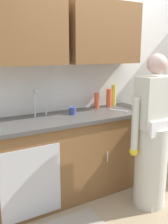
{
  "coord_description": "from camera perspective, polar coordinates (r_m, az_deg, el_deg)",
  "views": [
    {
      "loc": [
        -1.86,
        -1.79,
        1.63
      ],
      "look_at": [
        -0.48,
        0.55,
        1.0
      ],
      "focal_mm": 41.47,
      "sensor_mm": 36.0,
      "label": 1
    }
  ],
  "objects": [
    {
      "name": "ground_plane",
      "position": [
        3.06,
        13.84,
        -19.61
      ],
      "size": [
        9.0,
        9.0,
        0.0
      ],
      "primitive_type": "plane",
      "color": "#998466"
    },
    {
      "name": "knife_on_counter",
      "position": [
        3.16,
        7.58,
        0.36
      ],
      "size": [
        0.14,
        0.22,
        0.01
      ],
      "primitive_type": "cube",
      "rotation": [
        0.0,
        0.0,
        2.07
      ],
      "color": "silver",
      "rests_on": "countertop"
    },
    {
      "name": "kitchen_wall_with_uppers",
      "position": [
        3.28,
        1.13,
        10.32
      ],
      "size": [
        4.8,
        0.44,
        2.7
      ],
      "color": "silver",
      "rests_on": "ground"
    },
    {
      "name": "cup_by_sink",
      "position": [
        2.95,
        -2.52,
        0.3
      ],
      "size": [
        0.08,
        0.08,
        0.08
      ],
      "primitive_type": "cylinder",
      "color": "#33478C",
      "rests_on": "countertop"
    },
    {
      "name": "bottle_cleaner_spray",
      "position": [
        3.36,
        5.51,
        3.12
      ],
      "size": [
        0.07,
        0.07,
        0.23
      ],
      "primitive_type": "cylinder",
      "color": "#E05933",
      "rests_on": "countertop"
    },
    {
      "name": "bottle_water_short",
      "position": [
        3.27,
        2.85,
        2.58
      ],
      "size": [
        0.06,
        0.06,
        0.2
      ],
      "primitive_type": "cylinder",
      "color": "#E05933",
      "rests_on": "countertop"
    },
    {
      "name": "person_at_sink",
      "position": [
        2.82,
        14.78,
        -6.85
      ],
      "size": [
        0.55,
        0.34,
        1.62
      ],
      "color": "white",
      "rests_on": "ground"
    },
    {
      "name": "bottle_soap",
      "position": [
        3.44,
        6.56,
        3.74
      ],
      "size": [
        0.06,
        0.06,
        0.28
      ],
      "primitive_type": "cylinder",
      "color": "#D8D14C",
      "rests_on": "countertop"
    },
    {
      "name": "countertop",
      "position": [
        2.91,
        -2.78,
        -1.13
      ],
      "size": [
        1.96,
        0.66,
        0.04
      ],
      "primitive_type": "cube",
      "color": "#474442",
      "rests_on": "counter_cabinet"
    },
    {
      "name": "sink",
      "position": [
        2.78,
        -8.93,
        -1.83
      ],
      "size": [
        0.5,
        0.36,
        0.35
      ],
      "color": "#B7BABF",
      "rests_on": "counter_cabinet"
    },
    {
      "name": "counter_cabinet",
      "position": [
        3.05,
        -2.72,
        -9.73
      ],
      "size": [
        1.9,
        0.62,
        0.9
      ],
      "color": "brown",
      "rests_on": "ground"
    }
  ]
}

